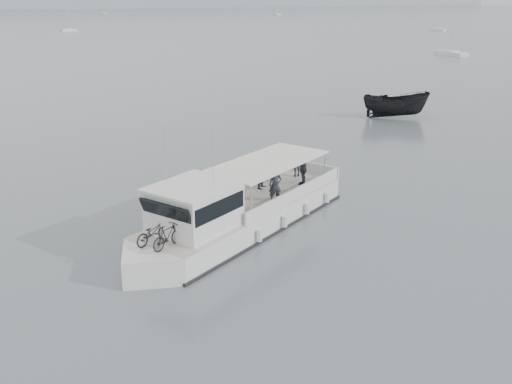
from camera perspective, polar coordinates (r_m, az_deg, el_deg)
ground at (r=26.30m, az=-4.34°, el=-3.70°), size 1400.00×1400.00×0.00m
tour_boat at (r=25.27m, az=-2.53°, el=-2.33°), size 13.26×7.66×5.72m
dark_motorboat at (r=52.05m, az=13.82°, el=8.45°), size 6.17×4.91×2.27m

